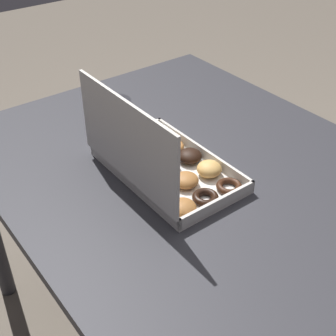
% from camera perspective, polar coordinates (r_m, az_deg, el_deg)
% --- Properties ---
extents(ground_plane, '(8.00, 8.00, 0.00)m').
position_cam_1_polar(ground_plane, '(1.78, 2.70, -19.51)').
color(ground_plane, '#6B6054').
extents(dining_table, '(1.26, 0.98, 0.73)m').
position_cam_1_polar(dining_table, '(1.30, 3.49, -3.10)').
color(dining_table, '#2D2D33').
rests_on(dining_table, ground_plane).
extents(donut_box, '(0.39, 0.24, 0.25)m').
position_cam_1_polar(donut_box, '(1.19, -0.95, 0.67)').
color(donut_box, silver).
rests_on(donut_box, dining_table).
extents(coffee_mug, '(0.09, 0.09, 0.09)m').
position_cam_1_polar(coffee_mug, '(1.43, -6.23, 6.75)').
color(coffee_mug, '#232328').
rests_on(coffee_mug, dining_table).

